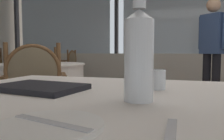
{
  "coord_description": "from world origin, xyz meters",
  "views": [
    {
      "loc": [
        0.1,
        -2.13,
        0.88
      ],
      "look_at": [
        -0.21,
        -1.12,
        0.8
      ],
      "focal_mm": 36.72,
      "sensor_mm": 36.0,
      "label": 1
    }
  ],
  "objects_px": {
    "water_tumbler": "(157,80)",
    "dining_chair_0_0": "(35,91)",
    "dining_chair_2_1": "(67,67)",
    "diner_person_0": "(212,45)",
    "side_plate": "(51,126)",
    "water_bottle": "(139,52)",
    "menu_book": "(40,87)",
    "dining_chair_0_1": "(43,71)"
  },
  "relations": [
    {
      "from": "water_tumbler",
      "to": "dining_chair_0_1",
      "type": "xyz_separation_m",
      "value": [
        -2.15,
        2.48,
        -0.21
      ]
    },
    {
      "from": "dining_chair_0_0",
      "to": "diner_person_0",
      "type": "bearing_deg",
      "value": -66.49
    },
    {
      "from": "dining_chair_0_0",
      "to": "dining_chair_0_1",
      "type": "xyz_separation_m",
      "value": [
        -1.04,
        1.69,
        0.01
      ]
    },
    {
      "from": "water_bottle",
      "to": "dining_chair_2_1",
      "type": "relative_size",
      "value": 0.37
    },
    {
      "from": "water_tumbler",
      "to": "dining_chair_2_1",
      "type": "relative_size",
      "value": 0.08
    },
    {
      "from": "menu_book",
      "to": "dining_chair_2_1",
      "type": "distance_m",
      "value": 4.58
    },
    {
      "from": "dining_chair_0_1",
      "to": "dining_chair_2_1",
      "type": "relative_size",
      "value": 1.04
    },
    {
      "from": "water_tumbler",
      "to": "dining_chair_0_0",
      "type": "xyz_separation_m",
      "value": [
        -1.11,
        0.79,
        -0.22
      ]
    },
    {
      "from": "side_plate",
      "to": "dining_chair_0_1",
      "type": "relative_size",
      "value": 0.2
    },
    {
      "from": "menu_book",
      "to": "diner_person_0",
      "type": "xyz_separation_m",
      "value": [
        0.97,
        3.33,
        0.25
      ]
    },
    {
      "from": "dining_chair_0_0",
      "to": "menu_book",
      "type": "bearing_deg",
      "value": -174.99
    },
    {
      "from": "water_bottle",
      "to": "diner_person_0",
      "type": "distance_m",
      "value": 3.46
    },
    {
      "from": "dining_chair_0_0",
      "to": "water_tumbler",
      "type": "bearing_deg",
      "value": -157.16
    },
    {
      "from": "water_bottle",
      "to": "dining_chair_0_0",
      "type": "relative_size",
      "value": 0.36
    },
    {
      "from": "dining_chair_0_0",
      "to": "dining_chair_2_1",
      "type": "distance_m",
      "value": 3.43
    },
    {
      "from": "side_plate",
      "to": "dining_chair_2_1",
      "type": "relative_size",
      "value": 0.21
    },
    {
      "from": "water_tumbler",
      "to": "side_plate",
      "type": "bearing_deg",
      "value": -105.24
    },
    {
      "from": "dining_chair_0_0",
      "to": "diner_person_0",
      "type": "distance_m",
      "value": 2.95
    },
    {
      "from": "side_plate",
      "to": "water_tumbler",
      "type": "xyz_separation_m",
      "value": [
        0.14,
        0.51,
        0.03
      ]
    },
    {
      "from": "water_tumbler",
      "to": "water_bottle",
      "type": "bearing_deg",
      "value": -97.15
    },
    {
      "from": "water_tumbler",
      "to": "menu_book",
      "type": "bearing_deg",
      "value": -160.87
    },
    {
      "from": "water_bottle",
      "to": "side_plate",
      "type": "bearing_deg",
      "value": -111.34
    },
    {
      "from": "side_plate",
      "to": "dining_chair_2_1",
      "type": "bearing_deg",
      "value": 117.7
    },
    {
      "from": "menu_book",
      "to": "dining_chair_0_0",
      "type": "height_order",
      "value": "dining_chair_0_0"
    },
    {
      "from": "dining_chair_0_1",
      "to": "diner_person_0",
      "type": "relative_size",
      "value": 0.56
    },
    {
      "from": "diner_person_0",
      "to": "dining_chair_0_0",
      "type": "bearing_deg",
      "value": -170.94
    },
    {
      "from": "dining_chair_0_1",
      "to": "dining_chair_2_1",
      "type": "bearing_deg",
      "value": 160.92
    },
    {
      "from": "menu_book",
      "to": "dining_chair_0_0",
      "type": "distance_m",
      "value": 1.18
    },
    {
      "from": "dining_chair_2_1",
      "to": "diner_person_0",
      "type": "relative_size",
      "value": 0.54
    },
    {
      "from": "menu_book",
      "to": "diner_person_0",
      "type": "bearing_deg",
      "value": 82.34
    },
    {
      "from": "menu_book",
      "to": "dining_chair_0_0",
      "type": "bearing_deg",
      "value": 135.24
    },
    {
      "from": "side_plate",
      "to": "water_bottle",
      "type": "relative_size",
      "value": 0.57
    },
    {
      "from": "water_bottle",
      "to": "dining_chair_0_0",
      "type": "bearing_deg",
      "value": 136.69
    },
    {
      "from": "water_bottle",
      "to": "menu_book",
      "type": "xyz_separation_m",
      "value": [
        -0.39,
        0.08,
        -0.13
      ]
    },
    {
      "from": "dining_chair_0_0",
      "to": "dining_chair_2_1",
      "type": "bearing_deg",
      "value": -8.19
    },
    {
      "from": "side_plate",
      "to": "menu_book",
      "type": "bearing_deg",
      "value": 126.94
    },
    {
      "from": "dining_chair_0_0",
      "to": "dining_chair_2_1",
      "type": "relative_size",
      "value": 1.02
    },
    {
      "from": "dining_chair_0_1",
      "to": "diner_person_0",
      "type": "distance_m",
      "value": 2.83
    },
    {
      "from": "side_plate",
      "to": "diner_person_0",
      "type": "height_order",
      "value": "diner_person_0"
    },
    {
      "from": "diner_person_0",
      "to": "side_plate",
      "type": "bearing_deg",
      "value": -146.74
    },
    {
      "from": "side_plate",
      "to": "dining_chair_0_1",
      "type": "distance_m",
      "value": 3.61
    },
    {
      "from": "side_plate",
      "to": "menu_book",
      "type": "xyz_separation_m",
      "value": [
        -0.27,
        0.37,
        0.01
      ]
    }
  ]
}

